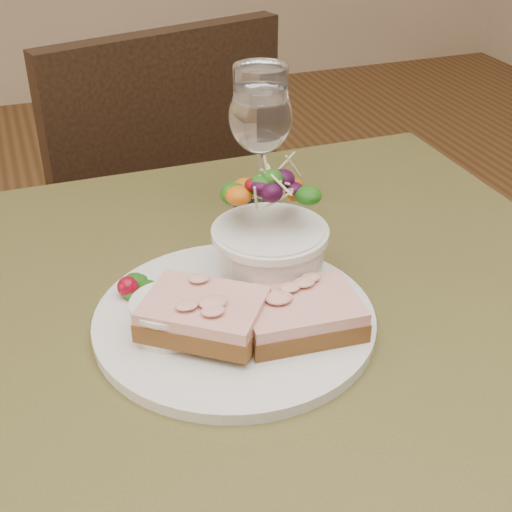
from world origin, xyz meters
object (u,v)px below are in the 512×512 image
object	(u,v)px
sandwich_back	(204,314)
chair_far	(143,301)
cafe_table	(262,403)
salad_bowl	(270,230)
wine_glass	(261,121)
dinner_plate	(234,320)
ramekin	(170,315)
sandwich_front	(300,313)

from	to	relation	value
sandwich_back	chair_far	bearing A→B (deg)	121.99
cafe_table	sandwich_back	world-z (taller)	sandwich_back
chair_far	salad_bowl	distance (m)	0.86
sandwich_back	wine_glass	distance (m)	0.28
sandwich_back	cafe_table	bearing A→B (deg)	43.71
dinner_plate	ramekin	size ratio (longest dim) A/B	4.09
wine_glass	cafe_table	bearing A→B (deg)	-109.52
sandwich_front	ramekin	distance (m)	0.12
cafe_table	salad_bowl	size ratio (longest dim) A/B	6.30
salad_bowl	sandwich_back	bearing A→B (deg)	-143.27
ramekin	salad_bowl	size ratio (longest dim) A/B	0.53
sandwich_front	ramekin	size ratio (longest dim) A/B	1.72
dinner_plate	wine_glass	xyz separation A→B (m)	(0.10, 0.21, 0.12)
sandwich_back	salad_bowl	xyz separation A→B (m)	(0.09, 0.07, 0.04)
sandwich_front	salad_bowl	distance (m)	0.10
dinner_plate	sandwich_back	bearing A→B (deg)	-151.43
dinner_plate	salad_bowl	size ratio (longest dim) A/B	2.18
cafe_table	sandwich_front	bearing A→B (deg)	-44.89
sandwich_back	ramekin	world-z (taller)	sandwich_back
chair_far	dinner_plate	world-z (taller)	chair_far
wine_glass	salad_bowl	bearing A→B (deg)	-106.82
salad_bowl	ramekin	bearing A→B (deg)	-155.84
sandwich_back	dinner_plate	bearing A→B (deg)	65.19
sandwich_front	sandwich_back	xyz separation A→B (m)	(-0.09, 0.02, 0.01)
sandwich_back	sandwich_front	bearing A→B (deg)	24.08
sandwich_back	wine_glass	bearing A→B (deg)	95.32
dinner_plate	ramekin	xyz separation A→B (m)	(-0.07, -0.01, 0.03)
salad_bowl	sandwich_front	bearing A→B (deg)	-91.66
cafe_table	chair_far	bearing A→B (deg)	90.11
sandwich_front	wine_glass	size ratio (longest dim) A/B	0.67
cafe_table	ramekin	bearing A→B (deg)	175.87
dinner_plate	sandwich_back	world-z (taller)	sandwich_back
chair_far	salad_bowl	world-z (taller)	chair_far
cafe_table	sandwich_back	xyz separation A→B (m)	(-0.06, -0.01, 0.14)
dinner_plate	sandwich_front	size ratio (longest dim) A/B	2.38
sandwich_front	sandwich_back	size ratio (longest dim) A/B	0.86
cafe_table	ramekin	world-z (taller)	ramekin
cafe_table	salad_bowl	distance (m)	0.19
chair_far	sandwich_back	distance (m)	0.89
cafe_table	dinner_plate	bearing A→B (deg)	154.54
chair_far	ramekin	distance (m)	0.88
cafe_table	sandwich_back	bearing A→B (deg)	-172.91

